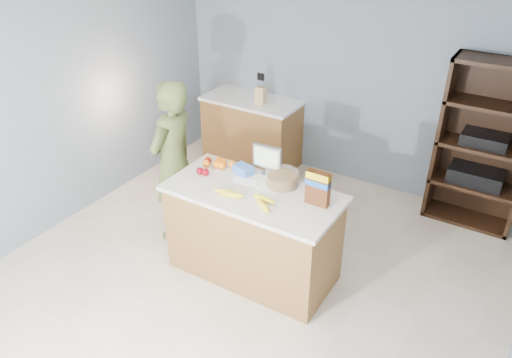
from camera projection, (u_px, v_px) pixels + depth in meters
The scene contains 15 objects.
floor at pixel (236, 289), 4.58m from camera, with size 4.50×5.00×0.02m, color beige.
walls at pixel (232, 124), 3.76m from camera, with size 4.52×5.02×2.51m.
counter_peninsula at pixel (253, 236), 4.60m from camera, with size 1.56×0.76×0.90m.
back_cabinet at pixel (252, 131), 6.53m from camera, with size 1.24×0.62×0.90m.
shelving_unit at pixel (483, 148), 5.18m from camera, with size 0.90×0.40×1.80m.
person at pixel (173, 163), 4.94m from camera, with size 0.61×0.40×1.68m, color #4E5B2C.
knife_block at pixel (261, 95), 6.10m from camera, with size 0.12×0.10×0.31m.
envelopes at pixel (256, 186), 4.44m from camera, with size 0.49×0.19×0.00m.
bananas at pixel (246, 198), 4.22m from camera, with size 0.60×0.21×0.05m.
apples at pixel (204, 168), 4.66m from camera, with size 0.18×0.27×0.07m.
oranges at pixel (218, 163), 4.74m from camera, with size 0.32×0.19×0.07m.
blue_carton at pixel (243, 170), 4.62m from camera, with size 0.18×0.12×0.08m, color blue.
salad_bowl at pixel (282, 179), 4.43m from camera, with size 0.30×0.30×0.13m.
tv at pixel (267, 158), 4.55m from camera, with size 0.28×0.12×0.28m.
cereal_box at pixel (318, 186), 4.09m from camera, with size 0.20×0.08×0.30m.
Camera 1 is at (1.97, -2.86, 3.17)m, focal length 35.00 mm.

